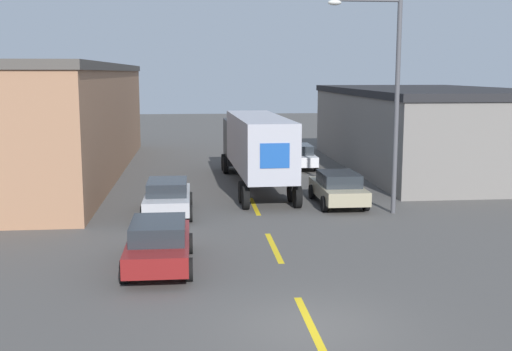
# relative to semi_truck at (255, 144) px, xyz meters

# --- Properties ---
(ground_plane) EXTENTS (160.00, 160.00, 0.00)m
(ground_plane) POSITION_rel_semi_truck_xyz_m (-0.52, -19.15, -2.28)
(ground_plane) COLOR #4C4947
(road_centerline) EXTENTS (0.20, 17.73, 0.01)m
(road_centerline) POSITION_rel_semi_truck_xyz_m (-0.52, -12.08, -2.28)
(road_centerline) COLOR gold
(road_centerline) RESTS_ON ground_plane
(warehouse_left) EXTENTS (10.08, 28.20, 6.48)m
(warehouse_left) POSITION_rel_semi_truck_xyz_m (-12.42, 5.31, 0.96)
(warehouse_left) COLOR #9E7051
(warehouse_left) RESTS_ON ground_plane
(warehouse_right) EXTENTS (10.32, 20.75, 5.02)m
(warehouse_right) POSITION_rel_semi_truck_xyz_m (11.50, 5.57, 0.23)
(warehouse_right) COLOR slate
(warehouse_right) RESTS_ON ground_plane
(semi_truck) EXTENTS (3.02, 13.44, 3.82)m
(semi_truck) POSITION_rel_semi_truck_xyz_m (0.00, 0.00, 0.00)
(semi_truck) COLOR black
(semi_truck) RESTS_ON ground_plane
(parked_car_left_near) EXTENTS (2.08, 4.64, 1.50)m
(parked_car_left_near) POSITION_rel_semi_truck_xyz_m (-4.35, -14.01, -1.49)
(parked_car_left_near) COLOR maroon
(parked_car_left_near) RESTS_ON ground_plane
(parked_car_left_far) EXTENTS (2.08, 4.64, 1.50)m
(parked_car_left_far) POSITION_rel_semi_truck_xyz_m (-4.35, -6.52, -1.49)
(parked_car_left_far) COLOR #B2B2B7
(parked_car_left_far) RESTS_ON ground_plane
(parked_car_right_far) EXTENTS (2.08, 4.64, 1.50)m
(parked_car_right_far) POSITION_rel_semi_truck_xyz_m (3.32, 6.27, -1.49)
(parked_car_right_far) COLOR silver
(parked_car_right_far) RESTS_ON ground_plane
(parked_car_right_mid) EXTENTS (2.08, 4.64, 1.50)m
(parked_car_right_mid) POSITION_rel_semi_truck_xyz_m (3.32, -5.16, -1.49)
(parked_car_right_mid) COLOR tan
(parked_car_right_mid) RESTS_ON ground_plane
(street_lamp) EXTENTS (3.12, 0.32, 9.03)m
(street_lamp) POSITION_rel_semi_truck_xyz_m (4.94, -7.12, 2.95)
(street_lamp) COLOR #4C4C51
(street_lamp) RESTS_ON ground_plane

